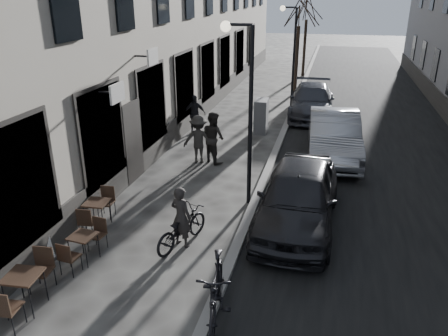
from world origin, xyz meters
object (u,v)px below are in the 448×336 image
at_px(streetlamp_near, 245,97).
at_px(tree_far, 307,8).
at_px(car_near, 298,197).
at_px(car_far, 312,101).
at_px(tree_near, 300,12).
at_px(pedestrian_far, 194,114).
at_px(utility_cabinet, 261,116).
at_px(sign_board, 41,248).
at_px(pedestrian_near, 213,137).
at_px(moped, 216,291).
at_px(streetlamp_far, 291,45).
at_px(car_mid, 334,136).
at_px(bistro_set_b, 84,245).
at_px(bistro_set_a, 25,288).
at_px(bistro_set_c, 97,211).
at_px(bicycle, 182,228).
at_px(pedestrian_mid, 199,139).

relative_size(streetlamp_near, tree_far, 0.89).
xyz_separation_m(car_near, car_far, (-0.32, 11.11, -0.08)).
bearing_deg(tree_near, car_far, -75.43).
xyz_separation_m(tree_far, pedestrian_far, (-3.50, -14.88, -3.83)).
distance_m(utility_cabinet, car_far, 3.79).
bearing_deg(sign_board, tree_near, 97.76).
distance_m(sign_board, pedestrian_near, 7.40).
bearing_deg(moped, utility_cabinet, 86.51).
relative_size(streetlamp_far, moped, 2.41).
height_order(car_mid, car_far, car_mid).
height_order(bistro_set_b, utility_cabinet, utility_cabinet).
bearing_deg(utility_cabinet, tree_far, 85.39).
height_order(bistro_set_a, car_near, car_near).
bearing_deg(bistro_set_b, tree_far, 89.31).
xyz_separation_m(bistro_set_a, pedestrian_far, (-0.28, 11.70, 0.35)).
relative_size(bistro_set_c, car_near, 0.30).
relative_size(bistro_set_b, moped, 0.65).
bearing_deg(pedestrian_far, bistro_set_a, -112.81).
bearing_deg(bistro_set_c, pedestrian_far, 86.22).
height_order(bistro_set_c, bicycle, bicycle).
bearing_deg(utility_cabinet, pedestrian_mid, -112.52).
distance_m(bistro_set_b, car_far, 14.61).
distance_m(bistro_set_b, moped, 3.63).
distance_m(streetlamp_far, car_far, 3.33).
bearing_deg(bistro_set_b, bistro_set_c, 114.18).
bearing_deg(moped, bistro_set_b, 152.85).
height_order(tree_near, sign_board, tree_near).
bearing_deg(car_mid, utility_cabinet, 138.43).
bearing_deg(bistro_set_c, pedestrian_mid, 72.66).
height_order(streetlamp_far, pedestrian_mid, streetlamp_far).
xyz_separation_m(bicycle, pedestrian_mid, (-1.22, 5.42, 0.40)).
height_order(streetlamp_near, streetlamp_far, same).
bearing_deg(bistro_set_a, bistro_set_c, 88.92).
xyz_separation_m(pedestrian_mid, car_far, (3.53, 7.36, -0.12)).
bearing_deg(streetlamp_far, pedestrian_far, -120.23).
distance_m(bistro_set_a, sign_board, 1.59).
xyz_separation_m(tree_near, pedestrian_mid, (-2.26, -12.24, -3.79)).
bearing_deg(car_mid, pedestrian_mid, -163.49).
bearing_deg(sign_board, bistro_set_b, 37.72).
xyz_separation_m(tree_near, sign_board, (-3.91, -19.15, -4.28)).
relative_size(pedestrian_near, car_mid, 0.37).
bearing_deg(bistro_set_b, car_near, 38.17).
xyz_separation_m(tree_far, car_mid, (2.40, -16.51, -3.83)).
bearing_deg(bicycle, streetlamp_far, -74.22).
bearing_deg(tree_near, bistro_set_a, -98.89).
xyz_separation_m(bistro_set_a, car_far, (4.49, 15.71, 0.28)).
bearing_deg(sign_board, utility_cabinet, 93.10).
relative_size(pedestrian_far, car_far, 0.32).
bearing_deg(bicycle, pedestrian_near, -62.98).
bearing_deg(tree_far, pedestrian_mid, -97.08).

